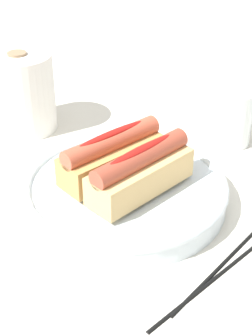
{
  "coord_description": "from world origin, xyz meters",
  "views": [
    {
      "loc": [
        -0.33,
        -0.45,
        0.41
      ],
      "look_at": [
        0.02,
        -0.0,
        0.06
      ],
      "focal_mm": 54.63,
      "sensor_mm": 36.0,
      "label": 1
    }
  ],
  "objects_px": {
    "water_glass": "(231,118)",
    "paper_towel_roll": "(21,93)",
    "chopstick_far": "(216,277)",
    "chopstick_near": "(226,260)",
    "serving_bowl": "(126,191)",
    "hotdog_back": "(112,155)",
    "hotdog_front": "(141,171)"
  },
  "relations": [
    {
      "from": "paper_towel_roll",
      "to": "chopstick_near",
      "type": "relative_size",
      "value": 0.61
    },
    {
      "from": "hotdog_back",
      "to": "water_glass",
      "type": "bearing_deg",
      "value": 0.55
    },
    {
      "from": "hotdog_back",
      "to": "chopstick_far",
      "type": "relative_size",
      "value": 0.7
    },
    {
      "from": "paper_towel_roll",
      "to": "chopstick_near",
      "type": "xyz_separation_m",
      "value": [
        0.02,
        -0.44,
        -0.06
      ]
    },
    {
      "from": "water_glass",
      "to": "paper_towel_roll",
      "type": "distance_m",
      "value": 0.34
    },
    {
      "from": "hotdog_front",
      "to": "chopstick_far",
      "type": "bearing_deg",
      "value": -94.73
    },
    {
      "from": "water_glass",
      "to": "serving_bowl",
      "type": "bearing_deg",
      "value": -172.8
    },
    {
      "from": "hotdog_front",
      "to": "chopstick_near",
      "type": "relative_size",
      "value": 0.7
    },
    {
      "from": "hotdog_front",
      "to": "hotdog_back",
      "type": "distance_m",
      "value": 0.05
    },
    {
      "from": "chopstick_near",
      "to": "water_glass",
      "type": "bearing_deg",
      "value": 29.97
    },
    {
      "from": "hotdog_front",
      "to": "chopstick_near",
      "type": "height_order",
      "value": "hotdog_front"
    },
    {
      "from": "hotdog_front",
      "to": "hotdog_back",
      "type": "xyz_separation_m",
      "value": [
        -0.0,
        0.05,
        0.0
      ]
    },
    {
      "from": "paper_towel_roll",
      "to": "hotdog_front",
      "type": "bearing_deg",
      "value": -89.11
    },
    {
      "from": "hotdog_front",
      "to": "hotdog_back",
      "type": "height_order",
      "value": "same"
    },
    {
      "from": "paper_towel_roll",
      "to": "chopstick_near",
      "type": "height_order",
      "value": "paper_towel_roll"
    },
    {
      "from": "serving_bowl",
      "to": "chopstick_far",
      "type": "xyz_separation_m",
      "value": [
        -0.01,
        -0.18,
        -0.02
      ]
    },
    {
      "from": "hotdog_front",
      "to": "paper_towel_roll",
      "type": "distance_m",
      "value": 0.31
    },
    {
      "from": "chopstick_near",
      "to": "chopstick_far",
      "type": "xyz_separation_m",
      "value": [
        -0.03,
        -0.01,
        0.0
      ]
    },
    {
      "from": "water_glass",
      "to": "chopstick_near",
      "type": "height_order",
      "value": "water_glass"
    },
    {
      "from": "serving_bowl",
      "to": "paper_towel_roll",
      "type": "relative_size",
      "value": 2.04
    },
    {
      "from": "hotdog_back",
      "to": "chopstick_near",
      "type": "height_order",
      "value": "hotdog_back"
    },
    {
      "from": "serving_bowl",
      "to": "chopstick_near",
      "type": "height_order",
      "value": "serving_bowl"
    },
    {
      "from": "chopstick_far",
      "to": "chopstick_near",
      "type": "bearing_deg",
      "value": 15.65
    },
    {
      "from": "water_glass",
      "to": "hotdog_back",
      "type": "bearing_deg",
      "value": -179.45
    },
    {
      "from": "hotdog_front",
      "to": "water_glass",
      "type": "relative_size",
      "value": 1.72
    },
    {
      "from": "serving_bowl",
      "to": "paper_towel_roll",
      "type": "height_order",
      "value": "paper_towel_roll"
    },
    {
      "from": "serving_bowl",
      "to": "water_glass",
      "type": "height_order",
      "value": "water_glass"
    },
    {
      "from": "water_glass",
      "to": "chopstick_near",
      "type": "xyz_separation_m",
      "value": [
        -0.22,
        -0.19,
        -0.04
      ]
    },
    {
      "from": "chopstick_near",
      "to": "chopstick_far",
      "type": "bearing_deg",
      "value": -170.21
    },
    {
      "from": "serving_bowl",
      "to": "hotdog_front",
      "type": "xyz_separation_m",
      "value": [
        0.0,
        -0.03,
        0.04
      ]
    },
    {
      "from": "serving_bowl",
      "to": "water_glass",
      "type": "xyz_separation_m",
      "value": [
        0.24,
        0.03,
        0.02
      ]
    },
    {
      "from": "serving_bowl",
      "to": "paper_towel_roll",
      "type": "xyz_separation_m",
      "value": [
        -0.0,
        0.28,
        0.05
      ]
    }
  ]
}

